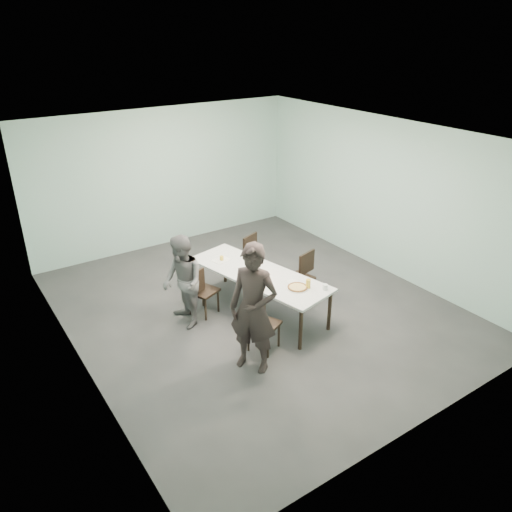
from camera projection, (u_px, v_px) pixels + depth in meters
ground at (256, 307)px, 8.80m from camera, size 7.00×7.00×0.00m
room_shell at (255, 197)px, 7.94m from camera, size 6.02×7.02×3.01m
table at (258, 276)px, 8.38m from camera, size 1.45×2.73×0.75m
chair_near_left at (261, 323)px, 7.41m from camera, size 0.65×0.56×0.87m
chair_far_left at (200, 289)px, 8.35m from camera, size 0.65×0.55×0.87m
chair_near_right at (303, 273)px, 8.88m from camera, size 0.65×0.51×0.87m
chair_far_right at (247, 255)px, 9.60m from camera, size 0.65×0.54×0.87m
diner_near at (253, 309)px, 6.88m from camera, size 0.77×0.84×1.93m
diner_far at (183, 282)px, 7.98m from camera, size 0.66×0.81×1.56m
pizza at (297, 287)px, 7.85m from camera, size 0.34×0.34×0.04m
side_plate at (293, 282)px, 8.05m from camera, size 0.18×0.18×0.01m
beer_glass at (308, 284)px, 7.84m from camera, size 0.08×0.08×0.15m
water_tumbler at (325, 287)px, 7.81m from camera, size 0.08×0.08×0.09m
tealight at (258, 273)px, 8.30m from camera, size 0.06×0.06×0.05m
amber_tumbler at (222, 258)px, 8.77m from camera, size 0.07×0.07×0.08m
menu at (221, 260)px, 8.80m from camera, size 0.34×0.28×0.01m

